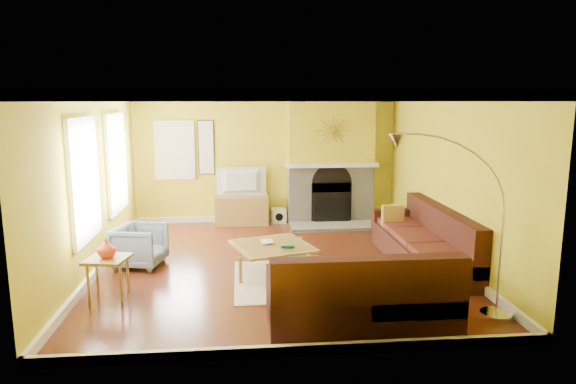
{
  "coord_description": "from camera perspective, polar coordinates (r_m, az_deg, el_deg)",
  "views": [
    {
      "loc": [
        -0.56,
        -7.83,
        2.61
      ],
      "look_at": [
        0.22,
        0.4,
        1.1
      ],
      "focal_mm": 32.0,
      "sensor_mm": 36.0,
      "label": 1
    }
  ],
  "objects": [
    {
      "name": "hearth",
      "position": [
        10.58,
        5.15,
        -3.79
      ],
      "size": [
        1.8,
        0.7,
        0.06
      ],
      "primitive_type": "cube",
      "color": "#989690",
      "rests_on": "floor"
    },
    {
      "name": "ceiling",
      "position": [
        7.85,
        -1.36,
        11.09
      ],
      "size": [
        5.5,
        6.0,
        0.02
      ],
      "primitive_type": "cube",
      "color": "white",
      "rests_on": "ground"
    },
    {
      "name": "crown_molding",
      "position": [
        7.85,
        -1.36,
        10.58
      ],
      "size": [
        5.5,
        6.0,
        0.12
      ],
      "primitive_type": null,
      "color": "white",
      "rests_on": "ceiling"
    },
    {
      "name": "subwoofer",
      "position": [
        10.95,
        -1.04,
        -2.61
      ],
      "size": [
        0.3,
        0.3,
        0.3
      ],
      "primitive_type": "cube",
      "color": "white",
      "rests_on": "floor"
    },
    {
      "name": "fireplace",
      "position": [
        10.88,
        4.74,
        3.68
      ],
      "size": [
        1.8,
        0.4,
        2.7
      ],
      "primitive_type": null,
      "color": "#989690",
      "rests_on": "floor"
    },
    {
      "name": "sectional_sofa",
      "position": [
        7.63,
        8.54,
        -6.19
      ],
      "size": [
        3.01,
        3.92,
        0.9
      ],
      "primitive_type": null,
      "color": "#3A1812",
      "rests_on": "floor"
    },
    {
      "name": "wall_left",
      "position": [
        8.23,
        -20.85,
        0.88
      ],
      "size": [
        0.02,
        6.0,
        2.7
      ],
      "primitive_type": "cube",
      "color": "gold",
      "rests_on": "ground"
    },
    {
      "name": "window_left_near",
      "position": [
        9.45,
        -18.62,
        3.08
      ],
      "size": [
        0.06,
        1.22,
        1.72
      ],
      "primitive_type": "cube",
      "color": "white",
      "rests_on": "wall_left"
    },
    {
      "name": "book",
      "position": [
        7.91,
        -2.99,
        -5.56
      ],
      "size": [
        0.19,
        0.25,
        0.02
      ],
      "primitive_type": "imported",
      "rotation": [
        0.0,
        0.0,
        0.04
      ],
      "color": "white",
      "rests_on": "coffee_table"
    },
    {
      "name": "side_table",
      "position": [
        7.24,
        -19.32,
        -9.01
      ],
      "size": [
        0.6,
        0.6,
        0.56
      ],
      "primitive_type": null,
      "rotation": [
        0.0,
        0.0,
        -0.2
      ],
      "color": "olive",
      "rests_on": "floor"
    },
    {
      "name": "wall_back",
      "position": [
        10.93,
        -2.46,
        3.74
      ],
      "size": [
        5.5,
        0.02,
        2.7
      ],
      "primitive_type": "cube",
      "color": "gold",
      "rests_on": "ground"
    },
    {
      "name": "sunburst",
      "position": [
        10.6,
        5.0,
        6.76
      ],
      "size": [
        0.7,
        0.04,
        0.7
      ],
      "primitive_type": null,
      "color": "olive",
      "rests_on": "fireplace"
    },
    {
      "name": "vase",
      "position": [
        7.12,
        -19.52,
        -5.91
      ],
      "size": [
        0.25,
        0.25,
        0.25
      ],
      "primitive_type": "imported",
      "rotation": [
        0.0,
        0.0,
        -0.03
      ],
      "color": "red",
      "rests_on": "side_table"
    },
    {
      "name": "wall_right",
      "position": [
        8.6,
        17.36,
        1.47
      ],
      "size": [
        0.02,
        6.0,
        2.7
      ],
      "primitive_type": "cube",
      "color": "gold",
      "rests_on": "ground"
    },
    {
      "name": "coffee_table",
      "position": [
        7.88,
        -1.75,
        -7.34
      ],
      "size": [
        1.37,
        1.37,
        0.43
      ],
      "primitive_type": null,
      "rotation": [
        0.0,
        0.0,
        0.32
      ],
      "color": "white",
      "rests_on": "floor"
    },
    {
      "name": "wall_front",
      "position": [
        5.02,
        1.17,
        -4.18
      ],
      "size": [
        5.5,
        0.02,
        2.7
      ],
      "primitive_type": "cube",
      "color": "gold",
      "rests_on": "ground"
    },
    {
      "name": "window_left_far",
      "position": [
        7.63,
        -21.81,
        1.26
      ],
      "size": [
        0.06,
        1.22,
        1.72
      ],
      "primitive_type": "cube",
      "color": "white",
      "rests_on": "wall_left"
    },
    {
      "name": "floor",
      "position": [
        8.28,
        -1.28,
        -8.08
      ],
      "size": [
        5.5,
        6.0,
        0.02
      ],
      "primitive_type": "cube",
      "color": "#5E2613",
      "rests_on": "ground"
    },
    {
      "name": "wall_art",
      "position": [
        10.87,
        -9.07,
        4.91
      ],
      "size": [
        0.34,
        0.04,
        1.14
      ],
      "primitive_type": "cube",
      "color": "white",
      "rests_on": "wall_back"
    },
    {
      "name": "tv",
      "position": [
        10.7,
        -5.21,
        1.14
      ],
      "size": [
        1.03,
        0.16,
        0.59
      ],
      "primitive_type": "imported",
      "rotation": [
        0.0,
        0.0,
        3.17
      ],
      "color": "black",
      "rests_on": "media_console"
    },
    {
      "name": "mantel",
      "position": [
        10.66,
        4.95,
        3.0
      ],
      "size": [
        1.92,
        0.22,
        0.08
      ],
      "primitive_type": "cube",
      "color": "white",
      "rests_on": "fireplace"
    },
    {
      "name": "baseboard",
      "position": [
        8.26,
        -1.28,
        -7.62
      ],
      "size": [
        5.5,
        6.0,
        0.12
      ],
      "primitive_type": null,
      "color": "white",
      "rests_on": "floor"
    },
    {
      "name": "arc_lamp",
      "position": [
        6.27,
        17.88,
        -3.99
      ],
      "size": [
        1.4,
        0.36,
        2.22
      ],
      "primitive_type": null,
      "color": "silver",
      "rests_on": "floor"
    },
    {
      "name": "armchair",
      "position": [
        8.42,
        -16.14,
        -5.77
      ],
      "size": [
        0.86,
        0.85,
        0.66
      ],
      "primitive_type": "imported",
      "rotation": [
        0.0,
        0.0,
        1.35
      ],
      "color": "slate",
      "rests_on": "floor"
    },
    {
      "name": "rug",
      "position": [
        7.62,
        3.22,
        -9.6
      ],
      "size": [
        2.4,
        1.8,
        0.02
      ],
      "primitive_type": "cube",
      "color": "beige",
      "rests_on": "floor"
    },
    {
      "name": "media_console",
      "position": [
        10.81,
        -5.16,
        -2.0
      ],
      "size": [
        1.1,
        0.5,
        0.61
      ],
      "primitive_type": "cube",
      "color": "olive",
      "rests_on": "floor"
    },
    {
      "name": "window_back",
      "position": [
        10.93,
        -12.48,
        4.56
      ],
      "size": [
        0.82,
        0.06,
        1.22
      ],
      "primitive_type": "cube",
      "color": "white",
      "rests_on": "wall_back"
    }
  ]
}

